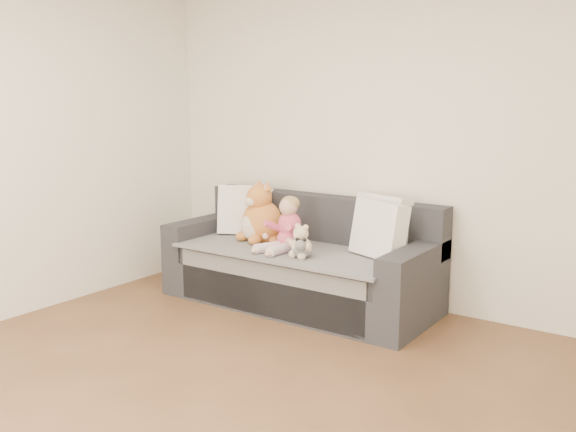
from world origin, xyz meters
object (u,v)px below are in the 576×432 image
object	(u,v)px
plush_cat	(261,218)
sippy_cup	(296,244)
toddler	(286,227)
teddy_bear	(301,244)
sofa	(301,266)

from	to	relation	value
plush_cat	sippy_cup	bearing A→B (deg)	0.00
toddler	teddy_bear	xyz separation A→B (m)	(0.24, -0.15, -0.07)
plush_cat	teddy_bear	world-z (taller)	plush_cat
toddler	sippy_cup	xyz separation A→B (m)	(0.10, -0.02, -0.11)
toddler	sippy_cup	distance (m)	0.16
plush_cat	teddy_bear	bearing A→B (deg)	-7.35
teddy_bear	sippy_cup	bearing A→B (deg)	143.54
sippy_cup	plush_cat	bearing A→B (deg)	161.97
teddy_bear	plush_cat	bearing A→B (deg)	162.85
plush_cat	sofa	bearing A→B (deg)	23.59
sippy_cup	sofa	bearing A→B (deg)	111.32
sofa	teddy_bear	xyz separation A→B (m)	(0.20, -0.32, 0.27)
plush_cat	teddy_bear	xyz separation A→B (m)	(0.59, -0.28, -0.09)
sofa	teddy_bear	world-z (taller)	sofa
teddy_bear	sippy_cup	world-z (taller)	teddy_bear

